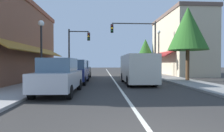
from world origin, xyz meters
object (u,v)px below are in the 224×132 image
at_px(tree_right_near, 188,29).
at_px(tree_right_far, 145,50).
at_px(traffic_signal_left_corner, 76,46).
at_px(van_in_lane, 137,68).
at_px(street_lamp_right_mid, 159,46).
at_px(parked_car_third_left, 81,70).
at_px(street_lamp_left_near, 41,42).
at_px(parked_car_nearest_left, 59,76).
at_px(parked_car_second_left, 75,72).
at_px(traffic_signal_mast_arm, 140,39).

xyz_separation_m(tree_right_near, tree_right_far, (-0.28, 13.50, -0.75)).
height_order(traffic_signal_left_corner, tree_right_far, traffic_signal_left_corner).
bearing_deg(traffic_signal_left_corner, van_in_lane, -54.46).
bearing_deg(street_lamp_right_mid, parked_car_third_left, -171.96).
height_order(street_lamp_left_near, street_lamp_right_mid, street_lamp_right_mid).
xyz_separation_m(van_in_lane, tree_right_far, (4.19, 14.94, 2.46)).
distance_m(street_lamp_left_near, tree_right_near, 11.38).
bearing_deg(street_lamp_left_near, tree_right_near, 16.38).
xyz_separation_m(parked_car_nearest_left, street_lamp_left_near, (-1.63, 2.43, 1.99)).
relative_size(parked_car_nearest_left, parked_car_second_left, 1.01).
relative_size(parked_car_nearest_left, traffic_signal_mast_arm, 0.68).
relative_size(parked_car_nearest_left, street_lamp_right_mid, 0.83).
height_order(parked_car_third_left, traffic_signal_mast_arm, traffic_signal_mast_arm).
bearing_deg(street_lamp_left_near, parked_car_nearest_left, -56.15).
xyz_separation_m(street_lamp_right_mid, tree_right_far, (0.73, 9.00, 0.25)).
height_order(street_lamp_left_near, tree_right_near, tree_right_near).
bearing_deg(tree_right_far, street_lamp_left_near, -122.31).
height_order(parked_car_nearest_left, street_lamp_right_mid, street_lamp_right_mid).
bearing_deg(tree_right_near, parked_car_second_left, -174.19).
bearing_deg(parked_car_nearest_left, traffic_signal_left_corner, 95.46).
bearing_deg(traffic_signal_mast_arm, tree_right_near, -60.61).
relative_size(traffic_signal_mast_arm, tree_right_near, 0.99).
relative_size(parked_car_second_left, traffic_signal_left_corner, 0.76).
distance_m(parked_car_third_left, street_lamp_right_mid, 8.56).
relative_size(traffic_signal_mast_arm, street_lamp_left_near, 1.46).
height_order(parked_car_third_left, van_in_lane, van_in_lane).
bearing_deg(street_lamp_left_near, street_lamp_right_mid, 38.02).
bearing_deg(traffic_signal_mast_arm, traffic_signal_left_corner, 170.30).
xyz_separation_m(parked_car_third_left, street_lamp_right_mid, (8.11, 1.15, 2.48)).
relative_size(traffic_signal_left_corner, tree_right_far, 1.02).
distance_m(parked_car_second_left, traffic_signal_mast_arm, 9.22).
distance_m(traffic_signal_mast_arm, tree_right_far, 8.82).
height_order(parked_car_nearest_left, tree_right_far, tree_right_far).
distance_m(traffic_signal_mast_arm, traffic_signal_left_corner, 7.28).
xyz_separation_m(traffic_signal_left_corner, street_lamp_left_near, (-0.82, -9.49, -0.64)).
bearing_deg(street_lamp_left_near, traffic_signal_left_corner, 85.09).
bearing_deg(parked_car_second_left, street_lamp_left_near, -127.76).
relative_size(street_lamp_right_mid, tree_right_far, 0.95).
height_order(traffic_signal_mast_arm, street_lamp_right_mid, traffic_signal_mast_arm).
distance_m(parked_car_second_left, traffic_signal_left_corner, 7.75).
distance_m(traffic_signal_left_corner, street_lamp_left_near, 9.55).
bearing_deg(parked_car_nearest_left, tree_right_far, 66.54).
height_order(van_in_lane, tree_right_near, tree_right_near).
xyz_separation_m(van_in_lane, street_lamp_left_near, (-6.35, -1.74, 1.72)).
bearing_deg(parked_car_third_left, street_lamp_right_mid, 8.15).
height_order(traffic_signal_left_corner, street_lamp_left_near, traffic_signal_left_corner).
bearing_deg(traffic_signal_mast_arm, street_lamp_right_mid, -17.67).
height_order(van_in_lane, street_lamp_right_mid, street_lamp_right_mid).
xyz_separation_m(van_in_lane, traffic_signal_left_corner, (-5.54, 7.75, 2.36)).
bearing_deg(traffic_signal_left_corner, traffic_signal_mast_arm, -9.70).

